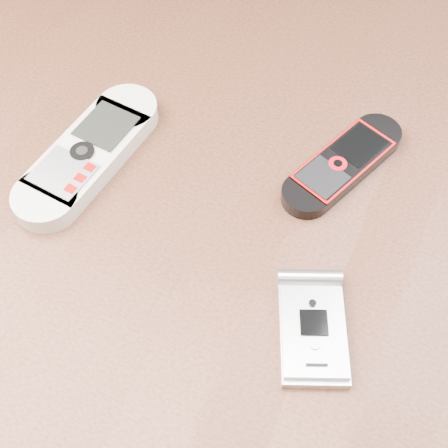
% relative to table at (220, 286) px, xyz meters
% --- Properties ---
extents(table, '(1.20, 0.80, 0.75)m').
position_rel_table_xyz_m(table, '(0.00, 0.00, 0.00)').
color(table, black).
rests_on(table, ground).
extents(nokia_white, '(0.08, 0.19, 0.02)m').
position_rel_table_xyz_m(nokia_white, '(-0.14, 0.02, 0.12)').
color(nokia_white, beige).
rests_on(nokia_white, table).
extents(nokia_black_red, '(0.09, 0.15, 0.01)m').
position_rel_table_xyz_m(nokia_black_red, '(0.08, 0.11, 0.11)').
color(nokia_black_red, black).
rests_on(nokia_black_red, table).
extents(motorola_razr, '(0.09, 0.11, 0.02)m').
position_rel_table_xyz_m(motorola_razr, '(0.11, -0.06, 0.11)').
color(motorola_razr, silver).
rests_on(motorola_razr, table).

